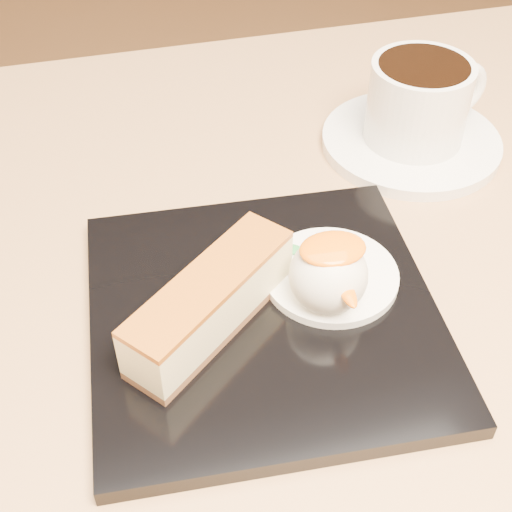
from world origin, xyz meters
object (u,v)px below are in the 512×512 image
object	(u,v)px
ice_cream_scoop	(328,275)
saucer	(411,142)
dessert_plate	(264,315)
cheesecake	(210,302)
coffee_cup	(420,100)
table	(262,464)

from	to	relation	value
ice_cream_scoop	saucer	xyz separation A→B (m)	(0.13, 0.16, -0.03)
dessert_plate	cheesecake	xyz separation A→B (m)	(-0.03, -0.01, 0.03)
saucer	ice_cream_scoop	bearing A→B (deg)	-128.72
cheesecake	coffee_cup	world-z (taller)	coffee_cup
coffee_cup	ice_cream_scoop	bearing A→B (deg)	-141.33
dessert_plate	coffee_cup	bearing A→B (deg)	42.58
ice_cream_scoop	coffee_cup	world-z (taller)	coffee_cup
coffee_cup	dessert_plate	bearing A→B (deg)	-149.68
saucer	coffee_cup	xyz separation A→B (m)	(0.00, 0.00, 0.04)
ice_cream_scoop	saucer	size ratio (longest dim) A/B	0.33
table	cheesecake	xyz separation A→B (m)	(-0.03, 0.01, 0.19)
saucer	coffee_cup	bearing A→B (deg)	12.25
cheesecake	saucer	distance (m)	0.26
table	saucer	distance (m)	0.29
cheesecake	ice_cream_scoop	bearing A→B (deg)	-39.56
ice_cream_scoop	table	bearing A→B (deg)	-170.08
table	cheesecake	distance (m)	0.19
dessert_plate	ice_cream_scoop	size ratio (longest dim) A/B	4.43
table	ice_cream_scoop	world-z (taller)	ice_cream_scoop
table	saucer	world-z (taller)	saucer
saucer	dessert_plate	bearing A→B (deg)	-137.17
ice_cream_scoop	coffee_cup	bearing A→B (deg)	50.93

